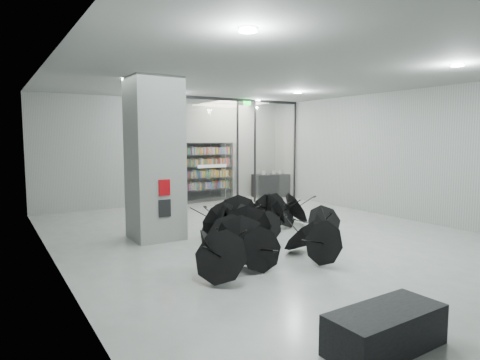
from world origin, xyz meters
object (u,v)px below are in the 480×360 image
bench (385,329)px  shop_counter (272,186)px  umbrella_cluster (259,231)px  column (155,159)px  bookshelf (207,172)px

bench → shop_counter: bearing=58.6°
bench → umbrella_cluster: umbrella_cluster is taller
bench → shop_counter: shop_counter is taller
column → umbrella_cluster: bearing=-44.8°
bench → bookshelf: 12.06m
bookshelf → shop_counter: bearing=-12.7°
column → bench: column is taller
column → shop_counter: bearing=32.3°
bookshelf → shop_counter: 3.01m
column → bench: bearing=-87.1°
bookshelf → umbrella_cluster: 6.98m
bench → shop_counter: 12.83m
bookshelf → shop_counter: (2.91, -0.42, -0.68)m
bench → bookshelf: (3.60, 11.48, 0.92)m
bench → column: bearing=92.0°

